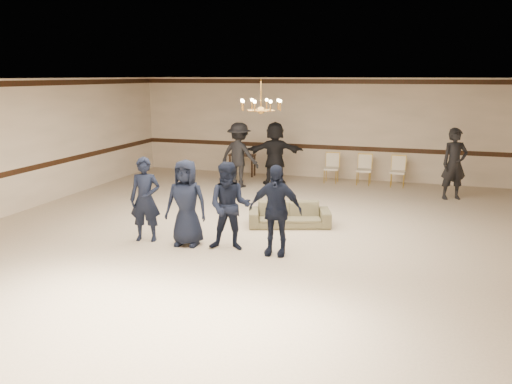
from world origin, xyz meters
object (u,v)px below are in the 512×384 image
at_px(banquet_chair_mid, 364,170).
at_px(boy_b, 186,203).
at_px(chandelier, 261,95).
at_px(boy_d, 275,210).
at_px(adult_mid, 275,153).
at_px(settee, 289,215).
at_px(banquet_chair_right, 398,172).
at_px(boy_c, 230,206).
at_px(boy_a, 145,199).
at_px(banquet_chair_left, 331,168).
at_px(console_table, 242,165).
at_px(adult_left, 239,155).
at_px(adult_right, 454,164).

bearing_deg(banquet_chair_mid, boy_b, -113.39).
distance_m(chandelier, boy_d, 2.72).
height_order(boy_d, adult_mid, adult_mid).
distance_m(settee, banquet_chair_right, 5.42).
bearing_deg(banquet_chair_mid, boy_c, -106.60).
bearing_deg(adult_mid, boy_b, 69.48).
bearing_deg(boy_c, boy_d, -10.28).
height_order(chandelier, boy_a, chandelier).
height_order(banquet_chair_left, console_table, banquet_chair_left).
bearing_deg(boy_c, adult_left, 97.66).
bearing_deg(console_table, chandelier, -69.46).
xyz_separation_m(boy_c, banquet_chair_left, (0.75, 6.88, -0.39)).
xyz_separation_m(boy_c, banquet_chair_right, (2.75, 6.88, -0.39)).
bearing_deg(boy_d, settee, 93.89).
xyz_separation_m(boy_d, banquet_chair_right, (1.85, 6.88, -0.39)).
height_order(chandelier, boy_b, chandelier).
bearing_deg(boy_b, adult_mid, 84.24).
bearing_deg(console_table, banquet_chair_mid, -5.68).
bearing_deg(adult_right, banquet_chair_left, 137.18).
height_order(boy_d, console_table, boy_d).
bearing_deg(boy_c, boy_a, 169.72).
distance_m(chandelier, console_table, 6.44).
distance_m(adult_left, console_table, 1.82).
xyz_separation_m(banquet_chair_left, console_table, (-3.00, 0.20, -0.09)).
bearing_deg(adult_left, banquet_chair_left, -138.45).
distance_m(settee, adult_left, 4.38).
bearing_deg(adult_left, boy_d, 127.67).
relative_size(chandelier, adult_mid, 0.49).
relative_size(boy_a, console_table, 1.97).
bearing_deg(boy_d, adult_mid, 103.64).
distance_m(boy_b, adult_mid, 6.13).
relative_size(chandelier, banquet_chair_mid, 1.03).
distance_m(adult_left, adult_mid, 1.14).
height_order(boy_a, boy_b, same).
relative_size(boy_b, adult_mid, 0.89).
bearing_deg(console_table, boy_c, -75.21).
xyz_separation_m(boy_a, banquet_chair_left, (2.55, 6.88, -0.39)).
bearing_deg(banquet_chair_mid, boy_a, -119.62).
xyz_separation_m(boy_c, adult_left, (-1.76, 5.43, 0.11)).
relative_size(boy_d, banquet_chair_mid, 1.87).
relative_size(boy_c, settee, 0.95).
xyz_separation_m(settee, banquet_chair_mid, (1.06, 5.01, 0.19)).
relative_size(banquet_chair_right, console_table, 1.06).
distance_m(boy_a, console_table, 7.11).
bearing_deg(settee, adult_left, 106.25).
relative_size(adult_mid, banquet_chair_left, 2.11).
bearing_deg(boy_a, adult_right, 30.24).
distance_m(adult_left, banquet_chair_left, 2.94).
xyz_separation_m(boy_c, adult_right, (4.24, 5.73, 0.11)).
xyz_separation_m(chandelier, banquet_chair_left, (0.65, 5.25, -2.42)).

